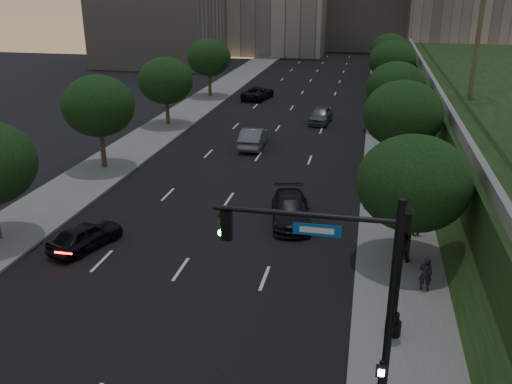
% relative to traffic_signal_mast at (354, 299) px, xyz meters
% --- Properties ---
extents(ground, '(160.00, 160.00, 0.00)m').
position_rel_traffic_signal_mast_xyz_m(ground, '(-8.05, 1.85, -3.67)').
color(ground, black).
rests_on(ground, ground).
extents(road_surface, '(16.00, 140.00, 0.02)m').
position_rel_traffic_signal_mast_xyz_m(road_surface, '(-8.05, 31.85, -3.66)').
color(road_surface, black).
rests_on(road_surface, ground).
extents(sidewalk_right, '(4.50, 140.00, 0.15)m').
position_rel_traffic_signal_mast_xyz_m(sidewalk_right, '(2.20, 31.85, -3.60)').
color(sidewalk_right, slate).
rests_on(sidewalk_right, ground).
extents(sidewalk_left, '(4.50, 140.00, 0.15)m').
position_rel_traffic_signal_mast_xyz_m(sidewalk_left, '(-18.30, 31.85, -3.60)').
color(sidewalk_left, slate).
rests_on(sidewalk_left, ground).
extents(parapet_wall, '(0.35, 90.00, 0.70)m').
position_rel_traffic_signal_mast_xyz_m(parapet_wall, '(5.45, 29.85, 0.68)').
color(parapet_wall, slate).
rests_on(parapet_wall, embankment).
extents(office_block_filler, '(18.00, 16.00, 14.00)m').
position_rel_traffic_signal_mast_xyz_m(office_block_filler, '(-34.05, 71.85, 3.33)').
color(office_block_filler, gray).
rests_on(office_block_filler, ground).
extents(tree_right_a, '(5.20, 5.20, 6.24)m').
position_rel_traffic_signal_mast_xyz_m(tree_right_a, '(2.25, 9.85, 0.35)').
color(tree_right_a, '#38281C').
rests_on(tree_right_a, ground).
extents(tree_right_b, '(5.20, 5.20, 6.74)m').
position_rel_traffic_signal_mast_xyz_m(tree_right_b, '(2.25, 21.85, 0.84)').
color(tree_right_b, '#38281C').
rests_on(tree_right_b, ground).
extents(tree_right_c, '(5.20, 5.20, 6.24)m').
position_rel_traffic_signal_mast_xyz_m(tree_right_c, '(2.25, 34.85, 0.35)').
color(tree_right_c, '#38281C').
rests_on(tree_right_c, ground).
extents(tree_right_d, '(5.20, 5.20, 6.74)m').
position_rel_traffic_signal_mast_xyz_m(tree_right_d, '(2.25, 48.85, 0.84)').
color(tree_right_d, '#38281C').
rests_on(tree_right_d, ground).
extents(tree_right_e, '(5.20, 5.20, 6.24)m').
position_rel_traffic_signal_mast_xyz_m(tree_right_e, '(2.25, 63.85, 0.35)').
color(tree_right_e, '#38281C').
rests_on(tree_right_e, ground).
extents(tree_left_b, '(5.00, 5.00, 6.71)m').
position_rel_traffic_signal_mast_xyz_m(tree_left_b, '(-18.35, 19.85, 0.90)').
color(tree_left_b, '#38281C').
rests_on(tree_left_b, ground).
extents(tree_left_c, '(5.00, 5.00, 6.34)m').
position_rel_traffic_signal_mast_xyz_m(tree_left_c, '(-18.35, 32.85, 0.53)').
color(tree_left_c, '#38281C').
rests_on(tree_left_c, ground).
extents(tree_left_d, '(5.00, 5.00, 6.71)m').
position_rel_traffic_signal_mast_xyz_m(tree_left_d, '(-18.35, 46.85, 0.90)').
color(tree_left_d, '#38281C').
rests_on(tree_left_d, ground).
extents(traffic_signal_mast, '(5.68, 0.56, 7.00)m').
position_rel_traffic_signal_mast_xyz_m(traffic_signal_mast, '(0.00, 0.00, 0.00)').
color(traffic_signal_mast, black).
rests_on(traffic_signal_mast, ground).
extents(street_lamp, '(0.64, 0.64, 5.62)m').
position_rel_traffic_signal_mast_xyz_m(street_lamp, '(1.51, 3.55, -1.04)').
color(street_lamp, black).
rests_on(street_lamp, ground).
extents(sedan_near_left, '(2.87, 4.37, 1.38)m').
position_rel_traffic_signal_mast_xyz_m(sedan_near_left, '(-13.47, 8.06, -2.98)').
color(sedan_near_left, black).
rests_on(sedan_near_left, ground).
extents(sedan_mid_left, '(1.86, 4.99, 1.63)m').
position_rel_traffic_signal_mast_xyz_m(sedan_mid_left, '(-8.96, 27.40, -2.86)').
color(sedan_mid_left, '#5B5F63').
rests_on(sedan_mid_left, ground).
extents(sedan_far_left, '(3.38, 5.67, 1.48)m').
position_rel_traffic_signal_mast_xyz_m(sedan_far_left, '(-12.59, 46.82, -2.93)').
color(sedan_far_left, black).
rests_on(sedan_far_left, ground).
extents(sedan_near_right, '(3.04, 5.41, 1.48)m').
position_rel_traffic_signal_mast_xyz_m(sedan_near_right, '(-3.82, 13.30, -2.93)').
color(sedan_near_right, black).
rests_on(sedan_near_right, ground).
extents(sedan_far_right, '(2.19, 4.69, 1.55)m').
position_rel_traffic_signal_mast_xyz_m(sedan_far_right, '(-4.40, 36.81, -2.90)').
color(sedan_far_right, '#54575B').
rests_on(sedan_far_right, ground).
extents(pedestrian_a, '(0.58, 0.39, 1.56)m').
position_rel_traffic_signal_mast_xyz_m(pedestrian_a, '(2.92, 7.10, -2.74)').
color(pedestrian_a, black).
rests_on(pedestrian_a, sidewalk_right).
extents(pedestrian_b, '(0.96, 0.82, 1.75)m').
position_rel_traffic_signal_mast_xyz_m(pedestrian_b, '(2.05, 9.66, -2.65)').
color(pedestrian_b, black).
rests_on(pedestrian_b, sidewalk_right).
extents(pedestrian_c, '(0.91, 0.42, 1.52)m').
position_rel_traffic_signal_mast_xyz_m(pedestrian_c, '(2.94, 12.67, -2.76)').
color(pedestrian_c, black).
rests_on(pedestrian_c, sidewalk_right).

